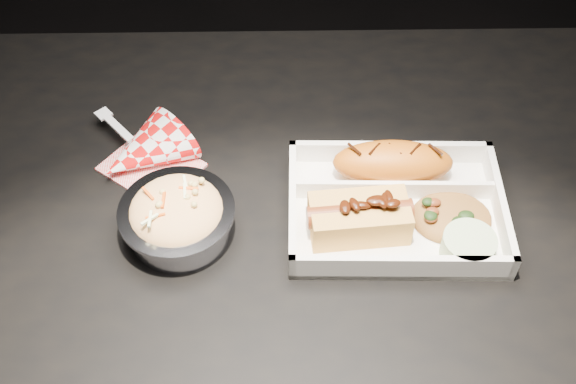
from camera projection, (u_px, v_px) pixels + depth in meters
The scene contains 8 objects.
dining_table at pixel (294, 286), 0.90m from camera, with size 1.20×0.80×0.75m.
food_tray at pixel (395, 210), 0.85m from camera, with size 0.25×0.19×0.04m.
fried_pastry at pixel (393, 163), 0.87m from camera, with size 0.15×0.06×0.05m, color #C46013.
hotdog at pixel (359, 216), 0.82m from camera, with size 0.12×0.07×0.06m.
fried_rice_mound at pixel (453, 211), 0.83m from camera, with size 0.09×0.08×0.03m, color #945F2B.
cupcake_liner at pixel (468, 247), 0.80m from camera, with size 0.06×0.06×0.03m, color #ADC494.
foil_coleslaw_cup at pixel (177, 216), 0.82m from camera, with size 0.13×0.13×0.07m.
napkin_fork at pixel (143, 153), 0.90m from camera, with size 0.16×0.16×0.10m.
Camera 1 is at (-0.02, -0.50, 1.42)m, focal length 45.00 mm.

